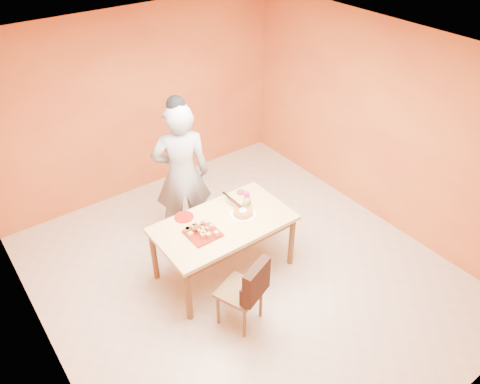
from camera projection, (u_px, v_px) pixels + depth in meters
floor at (244, 275)px, 5.78m from camera, size 5.00×5.00×0.00m
ceiling at (246, 61)px, 4.21m from camera, size 5.00×5.00×0.00m
wall_back at (139, 105)px, 6.63m from camera, size 4.50×0.00×4.50m
wall_left at (30, 275)px, 3.90m from camera, size 0.00×5.00×5.00m
wall_right at (383, 127)px, 6.08m from camera, size 0.00×5.00×5.00m
dining_table at (224, 229)px, 5.46m from camera, size 1.60×0.90×0.76m
dining_chair at (241, 291)px, 4.93m from camera, size 0.55×0.61×0.91m
pastry_pile at (203, 229)px, 5.20m from camera, size 0.31×0.31×0.10m
person at (182, 175)px, 5.82m from camera, size 0.84×0.71×1.96m
pastry_platter at (203, 233)px, 5.23m from camera, size 0.35×0.35×0.02m
red_dinner_plate at (184, 217)px, 5.48m from camera, size 0.24×0.24×0.01m
white_cake_plate at (243, 214)px, 5.52m from camera, size 0.38×0.38×0.01m
sponge_cake at (243, 212)px, 5.50m from camera, size 0.30×0.30×0.05m
cake_server at (235, 202)px, 5.60m from camera, size 0.05×0.27×0.01m
egg_ornament at (247, 204)px, 5.58m from camera, size 0.12×0.10×0.15m
magenta_glass at (247, 196)px, 5.75m from camera, size 0.09×0.09×0.10m
checker_tin at (241, 192)px, 5.88m from camera, size 0.13×0.13×0.03m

